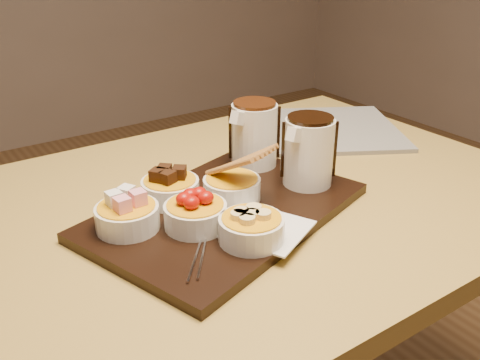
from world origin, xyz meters
TOP-DOWN VIEW (x-y plane):
  - dining_table at (0.00, 0.00)m, footprint 1.20×0.80m
  - serving_board at (-0.04, -0.05)m, footprint 0.53×0.42m
  - napkin at (-0.03, -0.15)m, footprint 0.16×0.16m
  - bowl_marshmallows at (-0.20, -0.02)m, footprint 0.10×0.10m
  - bowl_cake at (-0.10, 0.03)m, footprint 0.10×0.10m
  - bowl_strawberries at (-0.11, -0.08)m, footprint 0.10×0.10m
  - bowl_biscotti at (-0.01, -0.03)m, footprint 0.10×0.10m
  - bowl_bananas at (-0.06, -0.16)m, footprint 0.10×0.10m
  - pitcher_dark_chocolate at (0.14, -0.06)m, footprint 0.11×0.11m
  - pitcher_milk_chocolate at (0.11, 0.07)m, footprint 0.11×0.11m
  - fondue_skewers at (-0.11, -0.10)m, footprint 0.22×0.19m
  - newspaper at (0.37, 0.18)m, footprint 0.50×0.47m

SIDE VIEW (x-z plane):
  - dining_table at x=0.00m, z-range 0.28..1.03m
  - newspaper at x=0.37m, z-range 0.75..0.76m
  - serving_board at x=-0.04m, z-range 0.75..0.77m
  - napkin at x=-0.03m, z-range 0.77..0.77m
  - fondue_skewers at x=-0.11m, z-range 0.77..0.78m
  - bowl_marshmallows at x=-0.20m, z-range 0.77..0.81m
  - bowl_cake at x=-0.10m, z-range 0.77..0.81m
  - bowl_strawberries at x=-0.11m, z-range 0.77..0.81m
  - bowl_biscotti at x=-0.01m, z-range 0.77..0.81m
  - bowl_bananas at x=-0.06m, z-range 0.77..0.81m
  - pitcher_dark_chocolate at x=0.14m, z-range 0.77..0.89m
  - pitcher_milk_chocolate at x=0.11m, z-range 0.77..0.89m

